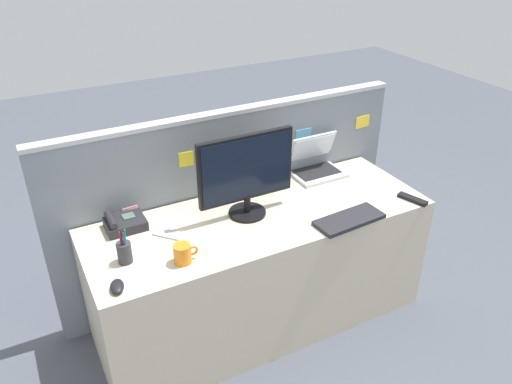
# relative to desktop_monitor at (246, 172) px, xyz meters

# --- Properties ---
(ground_plane) EXTENTS (10.00, 10.00, 0.00)m
(ground_plane) POSITION_rel_desktop_monitor_xyz_m (0.05, -0.06, -0.97)
(ground_plane) COLOR #4C515B
(desk) EXTENTS (1.86, 0.66, 0.72)m
(desk) POSITION_rel_desktop_monitor_xyz_m (0.05, -0.06, -0.61)
(desk) COLOR beige
(desk) RESTS_ON ground_plane
(cubicle_divider) EXTENTS (2.15, 0.08, 1.20)m
(cubicle_divider) POSITION_rel_desktop_monitor_xyz_m (0.05, 0.31, -0.37)
(cubicle_divider) COLOR gray
(cubicle_divider) RESTS_ON ground_plane
(desktop_monitor) EXTENTS (0.53, 0.20, 0.45)m
(desktop_monitor) POSITION_rel_desktop_monitor_xyz_m (0.00, 0.00, 0.00)
(desktop_monitor) COLOR black
(desktop_monitor) RESTS_ON desk
(laptop) EXTENTS (0.31, 0.25, 0.25)m
(laptop) POSITION_rel_desktop_monitor_xyz_m (0.58, 0.23, -0.18)
(laptop) COLOR silver
(laptop) RESTS_ON desk
(desk_phone) EXTENTS (0.20, 0.16, 0.09)m
(desk_phone) POSITION_rel_desktop_monitor_xyz_m (-0.62, 0.16, -0.22)
(desk_phone) COLOR #232328
(desk_phone) RESTS_ON desk
(keyboard_main) EXTENTS (0.39, 0.18, 0.02)m
(keyboard_main) POSITION_rel_desktop_monitor_xyz_m (0.44, -0.32, -0.24)
(keyboard_main) COLOR #232328
(keyboard_main) RESTS_ON desk
(computer_mouse_right_hand) EXTENTS (0.08, 0.11, 0.03)m
(computer_mouse_right_hand) POSITION_rel_desktop_monitor_xyz_m (-0.77, -0.30, -0.23)
(computer_mouse_right_hand) COLOR black
(computer_mouse_right_hand) RESTS_ON desk
(pen_cup) EXTENTS (0.07, 0.07, 0.19)m
(pen_cup) POSITION_rel_desktop_monitor_xyz_m (-0.69, -0.12, -0.19)
(pen_cup) COLOR #333338
(pen_cup) RESTS_ON desk
(cell_phone_silver_slab) EXTENTS (0.15, 0.15, 0.01)m
(cell_phone_silver_slab) POSITION_rel_desktop_monitor_xyz_m (-0.44, 0.00, -0.24)
(cell_phone_silver_slab) COLOR #B7BAC1
(cell_phone_silver_slab) RESTS_ON desk
(tv_remote) EXTENTS (0.09, 0.18, 0.02)m
(tv_remote) POSITION_rel_desktop_monitor_xyz_m (0.88, -0.32, -0.24)
(tv_remote) COLOR black
(tv_remote) RESTS_ON desk
(coffee_mug) EXTENTS (0.12, 0.08, 0.09)m
(coffee_mug) POSITION_rel_desktop_monitor_xyz_m (-0.45, -0.25, -0.20)
(coffee_mug) COLOR orange
(coffee_mug) RESTS_ON desk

